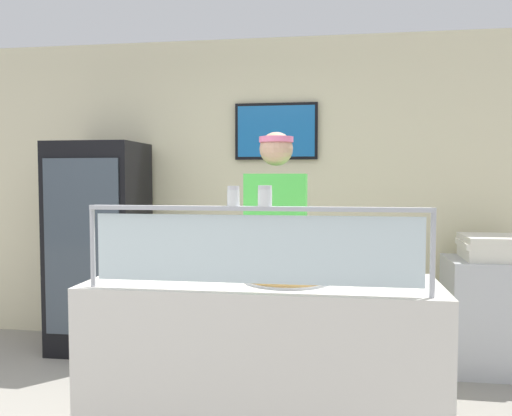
{
  "coord_description": "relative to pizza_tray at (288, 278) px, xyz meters",
  "views": [
    {
      "loc": [
        1.25,
        -2.3,
        1.47
      ],
      "look_at": [
        0.85,
        0.36,
        1.32
      ],
      "focal_mm": 36.83,
      "sensor_mm": 36.0,
      "label": 1
    }
  ],
  "objects": [
    {
      "name": "parmesan_shaker",
      "position": [
        -0.23,
        -0.26,
        0.42
      ],
      "size": [
        0.06,
        0.06,
        0.09
      ],
      "color": "white",
      "rests_on": "sneeze_guard"
    },
    {
      "name": "ground_plane",
      "position": [
        -0.13,
        0.68,
        -0.97
      ],
      "size": [
        12.0,
        12.0,
        0.0
      ],
      "primitive_type": "plane",
      "color": "gray",
      "rests_on": "ground"
    },
    {
      "name": "pizza_box_stack",
      "position": [
        1.44,
        1.55,
        -0.02
      ],
      "size": [
        0.52,
        0.5,
        0.18
      ],
      "color": "silver",
      "rests_on": "prep_shelf"
    },
    {
      "name": "shop_rear_unit",
      "position": [
        -0.13,
        2.04,
        0.39
      ],
      "size": [
        6.17,
        0.13,
        2.7
      ],
      "color": "beige",
      "rests_on": "ground"
    },
    {
      "name": "prep_shelf",
      "position": [
        1.44,
        1.55,
        -0.54
      ],
      "size": [
        0.7,
        0.55,
        0.86
      ],
      "primitive_type": "cube",
      "color": "#B7BABF",
      "rests_on": "ground"
    },
    {
      "name": "serving_counter",
      "position": [
        -0.13,
        0.0,
        -0.49
      ],
      "size": [
        1.77,
        0.65,
        0.95
      ],
      "primitive_type": "cube",
      "color": "silver",
      "rests_on": "ground"
    },
    {
      "name": "pizza_server",
      "position": [
        0.01,
        -0.02,
        0.02
      ],
      "size": [
        0.12,
        0.29,
        0.01
      ],
      "primitive_type": "cube",
      "rotation": [
        0.0,
        0.0,
        -0.17
      ],
      "color": "#ADAFB7",
      "rests_on": "pizza_tray"
    },
    {
      "name": "sneeze_guard",
      "position": [
        -0.13,
        -0.26,
        0.24
      ],
      "size": [
        1.6,
        0.06,
        0.39
      ],
      "color": "#B2B5BC",
      "rests_on": "serving_counter"
    },
    {
      "name": "drink_fridge",
      "position": [
        -1.76,
        1.59,
        -0.08
      ],
      "size": [
        0.73,
        0.64,
        1.77
      ],
      "color": "black",
      "rests_on": "ground"
    },
    {
      "name": "pepper_flake_shaker",
      "position": [
        -0.08,
        -0.26,
        0.42
      ],
      "size": [
        0.07,
        0.07,
        0.1
      ],
      "color": "white",
      "rests_on": "sneeze_guard"
    },
    {
      "name": "pizza_tray",
      "position": [
        0.0,
        0.0,
        0.0
      ],
      "size": [
        0.44,
        0.44,
        0.04
      ],
      "color": "#9EA0A8",
      "rests_on": "serving_counter"
    },
    {
      "name": "worker_figure",
      "position": [
        -0.13,
        0.64,
        0.04
      ],
      "size": [
        0.41,
        0.5,
        1.76
      ],
      "color": "#23232D",
      "rests_on": "ground"
    }
  ]
}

